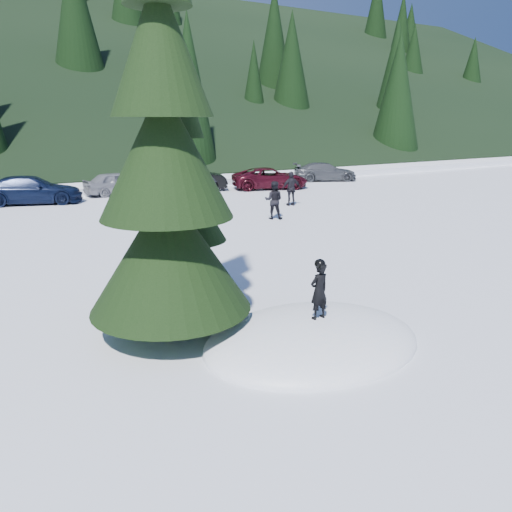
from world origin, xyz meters
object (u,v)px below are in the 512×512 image
spruce_tall (165,170)px  car_5 (189,178)px  car_4 (118,183)px  spruce_short (188,217)px  car_3 (32,190)px  car_7 (325,172)px  adult_2 (211,194)px  car_6 (270,178)px  adult_0 (274,200)px  child_skier (319,291)px  adult_1 (291,189)px

spruce_tall → car_5: size_ratio=1.86×
car_4 → car_5: bearing=-101.6°
spruce_short → car_3: spruce_short is taller
spruce_tall → car_5: bearing=66.0°
spruce_tall → car_4: size_ratio=2.20×
car_4 → car_7: (14.50, -0.75, -0.03)m
adult_2 → car_7: size_ratio=0.36×
adult_2 → car_6: size_ratio=0.33×
adult_0 → adult_2: 3.64m
car_4 → child_skier: bearing=169.9°
adult_1 → car_7: 10.98m
spruce_tall → car_6: (13.40, 17.61, -2.66)m
spruce_tall → car_4: 20.59m
spruce_tall → adult_2: bearing=61.2°
car_7 → car_3: bearing=115.0°
spruce_tall → spruce_short: (1.00, 1.40, -1.22)m
spruce_tall → car_3: spruce_tall is taller
car_6 → car_7: car_6 is taller
spruce_tall → adult_0: bearing=47.9°
child_skier → car_7: size_ratio=0.26×
spruce_tall → car_7: 27.12m
car_4 → car_5: car_5 is taller
adult_2 → spruce_tall: bearing=-9.6°
child_skier → car_7: (16.65, 20.96, -0.41)m
car_6 → car_7: size_ratio=1.08×
spruce_tall → car_3: bearing=90.8°
spruce_short → adult_0: bearing=46.9°
adult_0 → adult_2: adult_0 is taller
spruce_short → adult_1: bearing=46.0°
adult_2 → car_4: bearing=-142.7°
car_4 → car_7: size_ratio=0.89×
car_6 → car_7: 5.80m
car_3 → child_skier: bearing=-156.3°
spruce_short → car_4: size_ratio=1.37×
spruce_short → car_3: (-1.25, 17.58, -1.39)m
adult_1 → car_6: size_ratio=0.36×
car_5 → car_7: 10.34m
child_skier → adult_1: 16.01m
child_skier → car_3: child_skier is taller
car_7 → car_6: bearing=130.0°
car_4 → car_5: size_ratio=0.85×
adult_1 → car_3: size_ratio=0.35×
adult_2 → car_4: (-2.40, 7.36, -0.13)m
spruce_tall → car_6: bearing=52.7°
car_3 → car_4: (4.74, 0.94, -0.05)m
child_skier → car_3: (-2.59, 20.77, -0.33)m
car_5 → car_6: 5.07m
car_4 → spruce_tall: bearing=162.9°
child_skier → car_5: 22.10m
spruce_short → adult_1: spruce_short is taller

